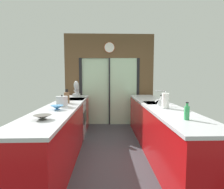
{
  "coord_description": "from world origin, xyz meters",
  "views": [
    {
      "loc": [
        -0.1,
        -3.18,
        1.45
      ],
      "look_at": [
        0.03,
        0.99,
        1.05
      ],
      "focal_mm": 29.72,
      "sensor_mm": 36.0,
      "label": 1
    }
  ],
  "objects_px": {
    "stand_mixer": "(76,91)",
    "paper_towel_roll": "(165,101)",
    "stock_pot": "(62,101)",
    "mixing_bowl_near": "(42,117)",
    "soap_bottle": "(187,112)",
    "mixing_bowl_far": "(57,107)",
    "kettle": "(161,101)",
    "oven_range": "(73,118)",
    "knife_block": "(67,98)"
  },
  "relations": [
    {
      "from": "paper_towel_roll",
      "to": "mixing_bowl_far",
      "type": "bearing_deg",
      "value": -177.52
    },
    {
      "from": "kettle",
      "to": "soap_bottle",
      "type": "relative_size",
      "value": 1.13
    },
    {
      "from": "stock_pot",
      "to": "mixing_bowl_near",
      "type": "bearing_deg",
      "value": -90.0
    },
    {
      "from": "soap_bottle",
      "to": "stand_mixer",
      "type": "bearing_deg",
      "value": 123.21
    },
    {
      "from": "mixing_bowl_near",
      "to": "soap_bottle",
      "type": "bearing_deg",
      "value": -2.04
    },
    {
      "from": "kettle",
      "to": "mixing_bowl_far",
      "type": "bearing_deg",
      "value": -169.43
    },
    {
      "from": "oven_range",
      "to": "knife_block",
      "type": "bearing_deg",
      "value": -88.51
    },
    {
      "from": "oven_range",
      "to": "soap_bottle",
      "type": "height_order",
      "value": "soap_bottle"
    },
    {
      "from": "oven_range",
      "to": "kettle",
      "type": "relative_size",
      "value": 3.71
    },
    {
      "from": "mixing_bowl_far",
      "to": "kettle",
      "type": "xyz_separation_m",
      "value": [
        1.78,
        0.33,
        0.05
      ]
    },
    {
      "from": "stand_mixer",
      "to": "kettle",
      "type": "distance_m",
      "value": 2.42
    },
    {
      "from": "mixing_bowl_near",
      "to": "stock_pot",
      "type": "bearing_deg",
      "value": 90.0
    },
    {
      "from": "stand_mixer",
      "to": "stock_pot",
      "type": "height_order",
      "value": "stand_mixer"
    },
    {
      "from": "oven_range",
      "to": "soap_bottle",
      "type": "bearing_deg",
      "value": -50.94
    },
    {
      "from": "mixing_bowl_near",
      "to": "knife_block",
      "type": "xyz_separation_m",
      "value": [
        -0.0,
        1.44,
        0.08
      ]
    },
    {
      "from": "mixing_bowl_far",
      "to": "paper_towel_roll",
      "type": "relative_size",
      "value": 0.71
    },
    {
      "from": "mixing_bowl_far",
      "to": "stand_mixer",
      "type": "relative_size",
      "value": 0.48
    },
    {
      "from": "mixing_bowl_far",
      "to": "stand_mixer",
      "type": "bearing_deg",
      "value": 90.0
    },
    {
      "from": "mixing_bowl_far",
      "to": "stock_pot",
      "type": "relative_size",
      "value": 0.97
    },
    {
      "from": "oven_range",
      "to": "mixing_bowl_near",
      "type": "distance_m",
      "value": 2.21
    },
    {
      "from": "stand_mixer",
      "to": "paper_towel_roll",
      "type": "relative_size",
      "value": 1.47
    },
    {
      "from": "mixing_bowl_near",
      "to": "kettle",
      "type": "relative_size",
      "value": 0.88
    },
    {
      "from": "mixing_bowl_near",
      "to": "paper_towel_roll",
      "type": "bearing_deg",
      "value": 23.24
    },
    {
      "from": "stand_mixer",
      "to": "paper_towel_roll",
      "type": "distance_m",
      "value": 2.6
    },
    {
      "from": "mixing_bowl_far",
      "to": "mixing_bowl_near",
      "type": "bearing_deg",
      "value": -90.0
    },
    {
      "from": "stand_mixer",
      "to": "mixing_bowl_far",
      "type": "bearing_deg",
      "value": -90.0
    },
    {
      "from": "oven_range",
      "to": "mixing_bowl_far",
      "type": "height_order",
      "value": "mixing_bowl_far"
    },
    {
      "from": "stand_mixer",
      "to": "knife_block",
      "type": "bearing_deg",
      "value": -90.0
    },
    {
      "from": "stand_mixer",
      "to": "paper_towel_roll",
      "type": "bearing_deg",
      "value": -46.73
    },
    {
      "from": "stock_pot",
      "to": "soap_bottle",
      "type": "distance_m",
      "value": 2.09
    },
    {
      "from": "knife_block",
      "to": "stand_mixer",
      "type": "height_order",
      "value": "stand_mixer"
    },
    {
      "from": "soap_bottle",
      "to": "oven_range",
      "type": "bearing_deg",
      "value": 129.06
    },
    {
      "from": "mixing_bowl_near",
      "to": "mixing_bowl_far",
      "type": "height_order",
      "value": "mixing_bowl_far"
    },
    {
      "from": "mixing_bowl_far",
      "to": "soap_bottle",
      "type": "height_order",
      "value": "soap_bottle"
    },
    {
      "from": "paper_towel_roll",
      "to": "knife_block",
      "type": "bearing_deg",
      "value": 159.16
    },
    {
      "from": "stand_mixer",
      "to": "soap_bottle",
      "type": "height_order",
      "value": "stand_mixer"
    },
    {
      "from": "knife_block",
      "to": "mixing_bowl_near",
      "type": "bearing_deg",
      "value": -90.0
    },
    {
      "from": "kettle",
      "to": "soap_bottle",
      "type": "xyz_separation_m",
      "value": [
        -0.0,
        -1.08,
        -0.0
      ]
    },
    {
      "from": "mixing_bowl_far",
      "to": "kettle",
      "type": "bearing_deg",
      "value": 10.57
    },
    {
      "from": "stand_mixer",
      "to": "paper_towel_roll",
      "type": "height_order",
      "value": "stand_mixer"
    },
    {
      "from": "stand_mixer",
      "to": "soap_bottle",
      "type": "distance_m",
      "value": 3.25
    },
    {
      "from": "stock_pot",
      "to": "soap_bottle",
      "type": "bearing_deg",
      "value": -31.41
    },
    {
      "from": "stand_mixer",
      "to": "soap_bottle",
      "type": "xyz_separation_m",
      "value": [
        1.78,
        -2.72,
        -0.07
      ]
    },
    {
      "from": "stand_mixer",
      "to": "stock_pot",
      "type": "xyz_separation_m",
      "value": [
        -0.0,
        -1.63,
        -0.07
      ]
    },
    {
      "from": "stock_pot",
      "to": "kettle",
      "type": "distance_m",
      "value": 1.78
    },
    {
      "from": "knife_block",
      "to": "paper_towel_roll",
      "type": "distance_m",
      "value": 1.9
    },
    {
      "from": "mixing_bowl_far",
      "to": "soap_bottle",
      "type": "relative_size",
      "value": 0.92
    },
    {
      "from": "oven_range",
      "to": "kettle",
      "type": "height_order",
      "value": "kettle"
    },
    {
      "from": "mixing_bowl_near",
      "to": "knife_block",
      "type": "height_order",
      "value": "knife_block"
    },
    {
      "from": "paper_towel_roll",
      "to": "soap_bottle",
      "type": "bearing_deg",
      "value": -90.0
    }
  ]
}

